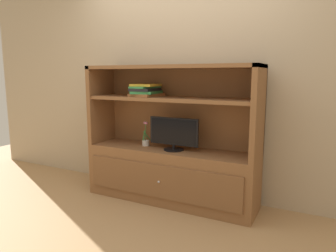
% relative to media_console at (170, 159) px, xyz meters
% --- Properties ---
extents(ground_plane, '(8.00, 8.00, 0.00)m').
position_rel_media_console_xyz_m(ground_plane, '(0.00, -0.41, -0.46)').
color(ground_plane, tan).
extents(painted_rear_wall, '(6.00, 0.10, 2.80)m').
position_rel_media_console_xyz_m(painted_rear_wall, '(0.00, 0.34, 0.94)').
color(painted_rear_wall, tan).
rests_on(painted_rear_wall, ground_plane).
extents(media_console, '(1.83, 0.50, 1.43)m').
position_rel_media_console_xyz_m(media_console, '(0.00, 0.00, 0.00)').
color(media_console, brown).
rests_on(media_console, ground_plane).
extents(tv_monitor, '(0.54, 0.21, 0.34)m').
position_rel_media_console_xyz_m(tv_monitor, '(0.06, -0.04, 0.28)').
color(tv_monitor, black).
rests_on(tv_monitor, media_console).
extents(potted_plant, '(0.08, 0.13, 0.27)m').
position_rel_media_console_xyz_m(potted_plant, '(-0.30, 0.00, 0.17)').
color(potted_plant, beige).
rests_on(potted_plant, media_console).
extents(magazine_stack, '(0.29, 0.36, 0.13)m').
position_rel_media_console_xyz_m(magazine_stack, '(-0.29, -0.00, 0.71)').
color(magazine_stack, '#A56638').
rests_on(magazine_stack, media_console).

